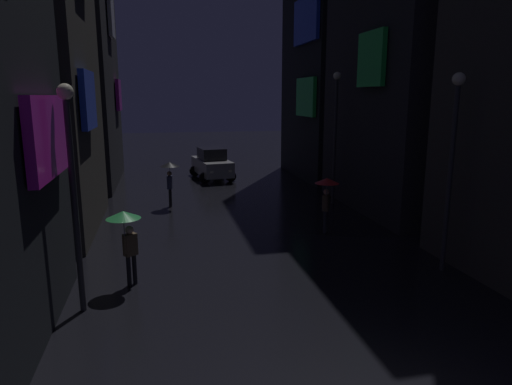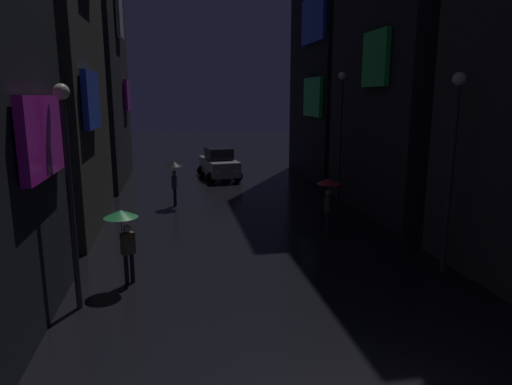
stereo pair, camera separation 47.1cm
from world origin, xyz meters
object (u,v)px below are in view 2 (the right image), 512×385
pedestrian_foreground_left_green (123,226)px  streetlamp_right_far (341,124)px  pedestrian_near_crossing_red (329,190)px  streetlamp_right_near (453,152)px  pedestrian_foreground_right_black (174,171)px  car_distant (219,164)px  streetlamp_left_near (68,172)px

pedestrian_foreground_left_green → streetlamp_right_far: (9.00, 8.08, 2.11)m
streetlamp_right_far → pedestrian_near_crossing_red: bearing=-114.5°
streetlamp_right_far → streetlamp_right_near: bearing=-90.0°
pedestrian_near_crossing_red → pedestrian_foreground_right_black: same height
pedestrian_foreground_left_green → car_distant: (4.10, 15.94, -0.74)m
car_distant → streetlamp_left_near: size_ratio=0.81×
car_distant → streetlamp_right_near: (4.90, -16.64, 2.62)m
car_distant → streetlamp_right_far: streetlamp_right_far is taller
car_distant → pedestrian_foreground_right_black: bearing=-111.2°
pedestrian_near_crossing_red → streetlamp_right_near: 5.07m
pedestrian_near_crossing_red → streetlamp_left_near: size_ratio=0.40×
pedestrian_foreground_left_green → streetlamp_left_near: streetlamp_left_near is taller
pedestrian_foreground_left_green → pedestrian_foreground_right_black: (1.37, 8.91, 0.00)m
pedestrian_near_crossing_red → car_distant: size_ratio=0.49×
streetlamp_right_far → streetlamp_left_near: bearing=-137.0°
pedestrian_near_crossing_red → car_distant: (-2.83, 12.41, -0.74)m
pedestrian_foreground_right_black → streetlamp_right_far: 7.96m
pedestrian_foreground_left_green → pedestrian_near_crossing_red: 7.78m
streetlamp_right_far → pedestrian_foreground_right_black: bearing=173.8°
car_distant → streetlamp_left_near: (-5.10, -17.17, 2.42)m
pedestrian_foreground_right_black → car_distant: bearing=68.8°
pedestrian_near_crossing_red → pedestrian_foreground_right_black: size_ratio=1.00×
streetlamp_left_near → pedestrian_foreground_left_green: bearing=51.0°
pedestrian_foreground_left_green → pedestrian_foreground_right_black: size_ratio=1.00×
streetlamp_left_near → streetlamp_right_far: 13.67m
streetlamp_right_near → streetlamp_left_near: bearing=-177.0°
streetlamp_right_near → streetlamp_right_far: bearing=90.0°
pedestrian_near_crossing_red → streetlamp_right_near: bearing=-63.9°
car_distant → streetlamp_right_far: (4.90, -7.86, 2.86)m
car_distant → streetlamp_right_near: streetlamp_right_near is taller
pedestrian_near_crossing_red → pedestrian_foreground_right_black: (-5.56, 5.38, 0.00)m
streetlamp_left_near → pedestrian_foreground_right_black: bearing=76.9°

